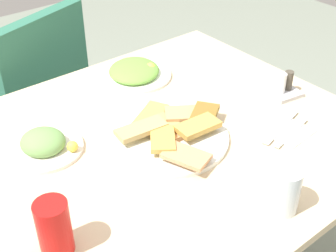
# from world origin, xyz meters

# --- Properties ---
(dining_table) EXTENTS (1.03, 0.93, 0.75)m
(dining_table) POSITION_xyz_m (0.00, 0.00, 0.66)
(dining_table) COLOR beige
(dining_table) RESTS_ON ground_plane
(dining_chair) EXTENTS (0.53, 0.54, 0.90)m
(dining_chair) POSITION_xyz_m (-0.09, 0.73, 0.50)
(dining_chair) COLOR #2D6B54
(dining_chair) RESTS_ON ground_plane
(pide_platter) EXTENTS (0.34, 0.34, 0.04)m
(pide_platter) POSITION_xyz_m (-0.02, -0.02, 0.76)
(pide_platter) COLOR white
(pide_platter) RESTS_ON dining_table
(salad_plate_greens) EXTENTS (0.24, 0.24, 0.04)m
(salad_plate_greens) POSITION_xyz_m (0.11, 0.31, 0.76)
(salad_plate_greens) COLOR white
(salad_plate_greens) RESTS_ON dining_table
(salad_plate_rice) EXTENTS (0.20, 0.20, 0.06)m
(salad_plate_rice) POSITION_xyz_m (-0.29, 0.14, 0.77)
(salad_plate_rice) COLOR white
(salad_plate_rice) RESTS_ON dining_table
(soda_can) EXTENTS (0.08, 0.08, 0.12)m
(soda_can) POSITION_xyz_m (-0.42, -0.17, 0.81)
(soda_can) COLOR red
(soda_can) RESTS_ON dining_table
(drinking_glass) EXTENTS (0.07, 0.07, 0.11)m
(drinking_glass) POSITION_xyz_m (0.01, -0.37, 0.80)
(drinking_glass) COLOR silver
(drinking_glass) RESTS_ON dining_table
(paper_napkin) EXTENTS (0.13, 0.13, 0.00)m
(paper_napkin) POSITION_xyz_m (0.25, -0.19, 0.75)
(paper_napkin) COLOR white
(paper_napkin) RESTS_ON dining_table
(fork) EXTENTS (0.16, 0.05, 0.00)m
(fork) POSITION_xyz_m (0.25, -0.21, 0.75)
(fork) COLOR silver
(fork) RESTS_ON paper_napkin
(spoon) EXTENTS (0.19, 0.07, 0.00)m
(spoon) POSITION_xyz_m (0.25, -0.17, 0.75)
(spoon) COLOR silver
(spoon) RESTS_ON paper_napkin
(condiment_caddy) EXTENTS (0.10, 0.10, 0.07)m
(condiment_caddy) POSITION_xyz_m (0.40, -0.06, 0.77)
(condiment_caddy) COLOR #B2B2B7
(condiment_caddy) RESTS_ON dining_table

